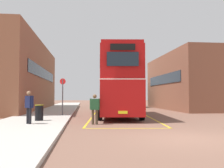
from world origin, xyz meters
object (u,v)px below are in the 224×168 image
object	(u,v)px
double_decker_bus	(119,83)
pedestrian_boarding	(95,107)
pedestrian_waiting_near	(29,105)
bus_stop_sign	(63,93)
litter_bin	(39,113)
single_deck_bus	(127,95)

from	to	relation	value
double_decker_bus	pedestrian_boarding	xyz separation A→B (m)	(-2.03, -5.32, -1.58)
pedestrian_waiting_near	bus_stop_sign	size ratio (longest dim) A/B	0.61
double_decker_bus	pedestrian_waiting_near	size ratio (longest dim) A/B	6.37
litter_bin	bus_stop_sign	size ratio (longest dim) A/B	0.34
litter_bin	bus_stop_sign	world-z (taller)	bus_stop_sign
bus_stop_sign	pedestrian_waiting_near	bearing A→B (deg)	-101.44
single_deck_bus	pedestrian_boarding	size ratio (longest dim) A/B	5.44
double_decker_bus	bus_stop_sign	world-z (taller)	double_decker_bus
pedestrian_waiting_near	bus_stop_sign	xyz separation A→B (m)	(1.16, 5.75, 0.66)
litter_bin	double_decker_bus	bearing A→B (deg)	39.42
litter_bin	pedestrian_boarding	bearing A→B (deg)	-19.16
single_deck_bus	bus_stop_sign	xyz separation A→B (m)	(-7.71, -17.75, 0.11)
bus_stop_sign	single_deck_bus	bearing A→B (deg)	66.52
double_decker_bus	pedestrian_boarding	world-z (taller)	double_decker_bus
double_decker_bus	litter_bin	world-z (taller)	double_decker_bus
pedestrian_waiting_near	single_deck_bus	bearing A→B (deg)	69.32
double_decker_bus	pedestrian_boarding	size ratio (longest dim) A/B	6.46
single_deck_bus	pedestrian_waiting_near	xyz separation A→B (m)	(-8.87, -23.50, -0.55)
pedestrian_boarding	bus_stop_sign	bearing A→B (deg)	112.84
pedestrian_waiting_near	litter_bin	distance (m)	1.80
double_decker_bus	bus_stop_sign	xyz separation A→B (m)	(-4.19, -0.20, -0.76)
pedestrian_boarding	litter_bin	bearing A→B (deg)	160.84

